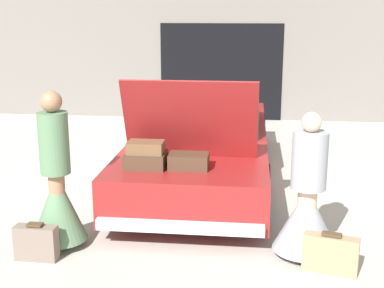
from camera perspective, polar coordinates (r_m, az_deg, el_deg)
The scene contains 7 objects.
ground_plane at distance 8.25m, azimuth 1.10°, elevation -3.60°, with size 40.00×40.00×0.00m, color #ADA89E.
garage_wall_back at distance 12.48m, azimuth 3.14°, elevation 9.03°, with size 12.00×0.14×2.80m.
car at distance 8.11m, azimuth 1.10°, elevation 0.12°, with size 1.94×5.18×1.74m.
person_left at distance 5.94m, azimuth -14.19°, elevation -5.03°, with size 0.60×0.60×1.72m.
person_right at distance 5.69m, azimuth 12.15°, elevation -6.59°, with size 0.69×0.69×1.54m.
suitcase_beside_left_person at distance 5.84m, azimuth -16.27°, elevation -10.07°, with size 0.45×0.17×0.40m.
suitcase_beside_right_person at distance 5.53m, azimuth 14.55°, elevation -11.28°, with size 0.55×0.28×0.41m.
Camera 1 is at (0.73, -7.82, 2.54)m, focal length 50.00 mm.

